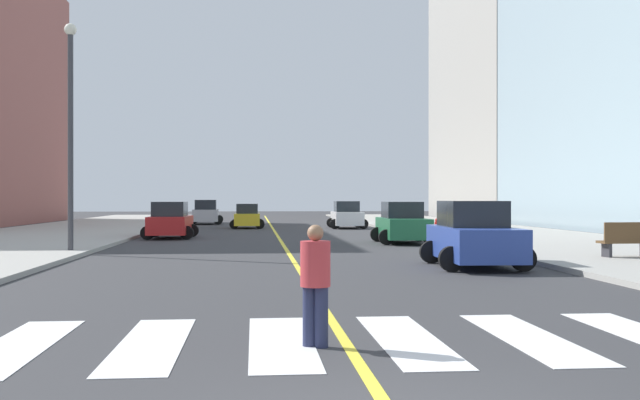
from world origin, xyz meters
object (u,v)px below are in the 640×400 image
object	(u,v)px
street_lamp	(70,118)
fire_hydrant	(437,227)
car_yellow_fourth	(247,217)
car_silver_fifth	(206,213)
car_green_second	(403,224)
car_white_sixth	(347,216)
park_bench	(628,240)
pedestrian_crossing	(315,280)
car_blue_nearest	(474,236)
car_red_third	(170,221)

from	to	relation	value
street_lamp	fire_hydrant	bearing A→B (deg)	28.85
car_yellow_fourth	car_silver_fifth	xyz separation A→B (m)	(-3.33, 8.34, 0.12)
car_green_second	car_white_sixth	size ratio (longest dim) A/B	1.02
car_green_second	fire_hydrant	size ratio (longest dim) A/B	4.75
park_bench	car_white_sixth	bearing A→B (deg)	7.58
fire_hydrant	street_lamp	xyz separation A→B (m)	(-15.74, -8.67, 4.37)
car_green_second	car_silver_fifth	size ratio (longest dim) A/B	0.98
pedestrian_crossing	car_green_second	bearing A→B (deg)	101.17
car_green_second	car_silver_fifth	distance (m)	27.80
car_green_second	pedestrian_crossing	world-z (taller)	car_green_second
car_silver_fifth	car_green_second	bearing A→B (deg)	-69.28
street_lamp	car_blue_nearest	bearing A→B (deg)	-24.88
park_bench	car_silver_fifth	bearing A→B (deg)	19.40
park_bench	fire_hydrant	world-z (taller)	park_bench
car_silver_fifth	fire_hydrant	xyz separation A→B (m)	(12.89, -22.64, -0.32)
car_red_third	fire_hydrant	xyz separation A→B (m)	(13.34, -1.84, -0.29)
car_silver_fifth	park_bench	bearing A→B (deg)	-67.98
car_red_third	street_lamp	xyz separation A→B (m)	(-2.40, -10.51, 4.08)
car_yellow_fourth	park_bench	distance (m)	30.38
car_yellow_fourth	fire_hydrant	size ratio (longest dim) A/B	4.21
car_white_sixth	pedestrian_crossing	bearing A→B (deg)	82.96
car_white_sixth	fire_hydrant	distance (m)	13.97
car_red_third	street_lamp	world-z (taller)	street_lamp
park_bench	street_lamp	size ratio (longest dim) A/B	0.22
car_yellow_fourth	park_bench	bearing A→B (deg)	-65.44
fire_hydrant	street_lamp	world-z (taller)	street_lamp
street_lamp	car_red_third	bearing A→B (deg)	77.14
fire_hydrant	car_silver_fifth	bearing A→B (deg)	119.65
pedestrian_crossing	car_silver_fifth	bearing A→B (deg)	121.01
car_green_second	car_yellow_fourth	distance (m)	18.82
car_blue_nearest	pedestrian_crossing	distance (m)	12.62
car_green_second	car_white_sixth	world-z (taller)	car_green_second
car_yellow_fourth	street_lamp	xyz separation A→B (m)	(-6.18, -22.97, 4.17)
car_green_second	car_silver_fifth	xyz separation A→B (m)	(-10.51, 25.74, 0.02)
car_yellow_fourth	car_green_second	bearing A→B (deg)	-67.05
car_red_third	pedestrian_crossing	world-z (taller)	car_red_third
car_silver_fifth	fire_hydrant	world-z (taller)	car_silver_fifth
car_green_second	car_red_third	bearing A→B (deg)	-23.23
car_green_second	car_white_sixth	distance (m)	16.79
car_green_second	street_lamp	xyz separation A→B (m)	(-13.36, -5.57, 4.07)
car_white_sixth	car_red_third	bearing A→B (deg)	49.16
car_red_third	pedestrian_crossing	size ratio (longest dim) A/B	2.52
car_blue_nearest	car_red_third	bearing A→B (deg)	-55.23
car_blue_nearest	car_white_sixth	world-z (taller)	car_blue_nearest
fire_hydrant	park_bench	bearing A→B (deg)	-78.18
car_red_third	park_bench	bearing A→B (deg)	-42.28
car_red_third	car_silver_fifth	xyz separation A→B (m)	(0.45, 20.79, 0.03)
car_green_second	park_bench	bearing A→B (deg)	117.70
park_bench	pedestrian_crossing	bearing A→B (deg)	134.47
car_blue_nearest	car_green_second	size ratio (longest dim) A/B	1.05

